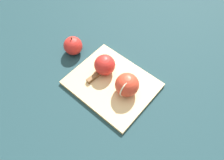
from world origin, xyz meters
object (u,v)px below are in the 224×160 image
at_px(apple_half_left, 126,86).
at_px(apple_half_right, 105,65).
at_px(apple_whole, 73,46).
at_px(knife, 96,75).

distance_m(apple_half_left, apple_half_right, 0.13).
bearing_deg(apple_half_right, apple_whole, 111.55).
bearing_deg(knife, apple_half_right, -6.11).
bearing_deg(knife, apple_half_left, -75.55).
relative_size(apple_half_left, apple_half_right, 1.07).
distance_m(apple_half_right, apple_whole, 0.18).
height_order(apple_half_left, knife, apple_half_left).
bearing_deg(apple_whole, knife, 160.66).
xyz_separation_m(apple_half_left, apple_whole, (0.30, -0.05, -0.02)).
distance_m(apple_half_left, knife, 0.14).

